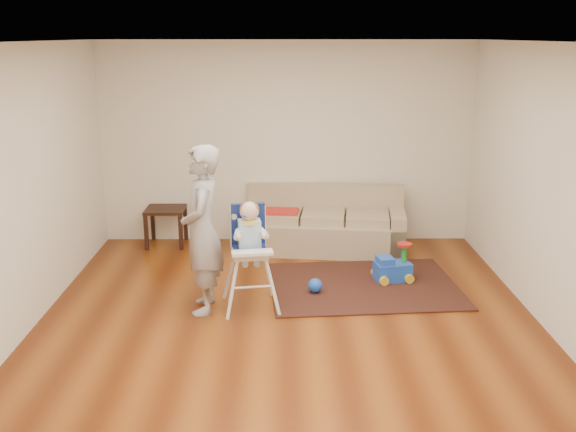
{
  "coord_description": "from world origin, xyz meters",
  "views": [
    {
      "loc": [
        -0.05,
        -5.81,
        2.76
      ],
      "look_at": [
        0.0,
        0.4,
        1.0
      ],
      "focal_mm": 40.0,
      "sensor_mm": 36.0,
      "label": 1
    }
  ],
  "objects_px": {
    "side_table": "(166,226)",
    "adult": "(202,230)",
    "toy_ball": "(315,285)",
    "high_chair": "(250,257)",
    "ride_on_toy": "(393,262)",
    "sofa": "(323,220)"
  },
  "relations": [
    {
      "from": "high_chair",
      "to": "ride_on_toy",
      "type": "bearing_deg",
      "value": 15.44
    },
    {
      "from": "side_table",
      "to": "toy_ball",
      "type": "height_order",
      "value": "side_table"
    },
    {
      "from": "side_table",
      "to": "adult",
      "type": "relative_size",
      "value": 0.3
    },
    {
      "from": "sofa",
      "to": "high_chair",
      "type": "xyz_separation_m",
      "value": [
        -0.87,
        -1.88,
        0.15
      ]
    },
    {
      "from": "ride_on_toy",
      "to": "toy_ball",
      "type": "xyz_separation_m",
      "value": [
        -0.91,
        -0.36,
        -0.14
      ]
    },
    {
      "from": "adult",
      "to": "sofa",
      "type": "bearing_deg",
      "value": 141.51
    },
    {
      "from": "side_table",
      "to": "adult",
      "type": "bearing_deg",
      "value": -70.47
    },
    {
      "from": "ride_on_toy",
      "to": "high_chair",
      "type": "xyz_separation_m",
      "value": [
        -1.61,
        -0.72,
        0.32
      ]
    },
    {
      "from": "high_chair",
      "to": "adult",
      "type": "bearing_deg",
      "value": 178.28
    },
    {
      "from": "side_table",
      "to": "adult",
      "type": "height_order",
      "value": "adult"
    },
    {
      "from": "ride_on_toy",
      "to": "adult",
      "type": "relative_size",
      "value": 0.25
    },
    {
      "from": "toy_ball",
      "to": "side_table",
      "type": "bearing_deg",
      "value": 137.88
    },
    {
      "from": "ride_on_toy",
      "to": "adult",
      "type": "height_order",
      "value": "adult"
    },
    {
      "from": "toy_ball",
      "to": "adult",
      "type": "bearing_deg",
      "value": -160.75
    },
    {
      "from": "sofa",
      "to": "side_table",
      "type": "bearing_deg",
      "value": -179.27
    },
    {
      "from": "toy_ball",
      "to": "adult",
      "type": "xyz_separation_m",
      "value": [
        -1.17,
        -0.41,
        0.77
      ]
    },
    {
      "from": "side_table",
      "to": "ride_on_toy",
      "type": "bearing_deg",
      "value": -25.96
    },
    {
      "from": "toy_ball",
      "to": "adult",
      "type": "relative_size",
      "value": 0.09
    },
    {
      "from": "ride_on_toy",
      "to": "adult",
      "type": "xyz_separation_m",
      "value": [
        -2.08,
        -0.77,
        0.63
      ]
    },
    {
      "from": "side_table",
      "to": "ride_on_toy",
      "type": "xyz_separation_m",
      "value": [
        2.85,
        -1.39,
        -0.02
      ]
    },
    {
      "from": "ride_on_toy",
      "to": "adult",
      "type": "bearing_deg",
      "value": -171.79
    },
    {
      "from": "sofa",
      "to": "high_chair",
      "type": "height_order",
      "value": "high_chair"
    }
  ]
}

